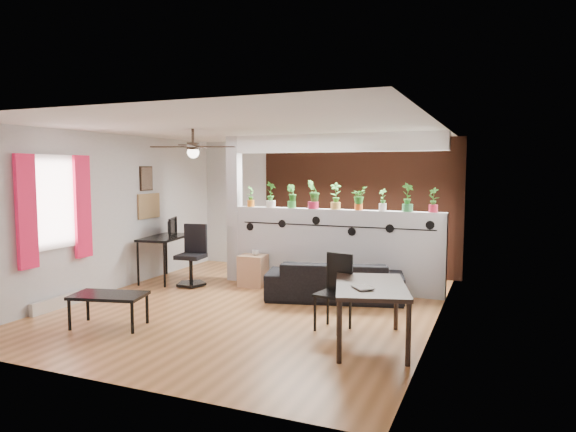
{
  "coord_description": "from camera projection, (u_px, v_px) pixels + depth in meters",
  "views": [
    {
      "loc": [
        3.34,
        -6.67,
        2.02
      ],
      "look_at": [
        0.31,
        0.6,
        1.3
      ],
      "focal_mm": 32.0,
      "sensor_mm": 36.0,
      "label": 1
    }
  ],
  "objects": [
    {
      "name": "room_shell",
      "position": [
        252.0,
        219.0,
        7.48
      ],
      "size": [
        6.3,
        7.1,
        2.9
      ],
      "color": "#9A6032",
      "rests_on": "ground"
    },
    {
      "name": "partition_wall",
      "position": [
        335.0,
        249.0,
        8.61
      ],
      "size": [
        3.6,
        0.18,
        1.35
      ],
      "primitive_type": "cube",
      "color": "#BCBCC1",
      "rests_on": "ground"
    },
    {
      "name": "ceiling_header",
      "position": [
        336.0,
        143.0,
        8.45
      ],
      "size": [
        3.6,
        0.18,
        0.3
      ],
      "primitive_type": "cube",
      "color": "white",
      "rests_on": "room_shell"
    },
    {
      "name": "pier_column",
      "position": [
        234.0,
        209.0,
        9.28
      ],
      "size": [
        0.22,
        0.2,
        2.6
      ],
      "primitive_type": "cube",
      "color": "#BCBCC1",
      "rests_on": "ground"
    },
    {
      "name": "brick_panel",
      "position": [
        358.0,
        206.0,
        9.9
      ],
      "size": [
        3.9,
        0.05,
        2.6
      ],
      "primitive_type": "cube",
      "color": "#99472C",
      "rests_on": "ground"
    },
    {
      "name": "vine_decal",
      "position": [
        334.0,
        226.0,
        8.48
      ],
      "size": [
        3.31,
        0.01,
        0.3
      ],
      "color": "black",
      "rests_on": "partition_wall"
    },
    {
      "name": "window_assembly",
      "position": [
        55.0,
        205.0,
        7.33
      ],
      "size": [
        0.09,
        1.3,
        1.55
      ],
      "color": "white",
      "rests_on": "room_shell"
    },
    {
      "name": "baseboard_heater",
      "position": [
        60.0,
        302.0,
        7.45
      ],
      "size": [
        0.08,
        1.0,
        0.18
      ],
      "primitive_type": "cube",
      "color": "silver",
      "rests_on": "ground"
    },
    {
      "name": "corkboard",
      "position": [
        149.0,
        206.0,
        9.33
      ],
      "size": [
        0.03,
        0.6,
        0.45
      ],
      "primitive_type": "cube",
      "color": "olive",
      "rests_on": "room_shell"
    },
    {
      "name": "framed_art",
      "position": [
        146.0,
        178.0,
        9.24
      ],
      "size": [
        0.03,
        0.34,
        0.44
      ],
      "color": "#8C7259",
      "rests_on": "room_shell"
    },
    {
      "name": "ceiling_fan",
      "position": [
        193.0,
        149.0,
        7.41
      ],
      "size": [
        1.19,
        1.19,
        0.43
      ],
      "color": "black",
      "rests_on": "room_shell"
    },
    {
      "name": "potted_plant_0",
      "position": [
        251.0,
        195.0,
        9.13
      ],
      "size": [
        0.15,
        0.19,
        0.38
      ],
      "color": "orange",
      "rests_on": "partition_wall"
    },
    {
      "name": "potted_plant_1",
      "position": [
        271.0,
        194.0,
        8.98
      ],
      "size": [
        0.29,
        0.26,
        0.46
      ],
      "color": "white",
      "rests_on": "partition_wall"
    },
    {
      "name": "potted_plant_2",
      "position": [
        292.0,
        195.0,
        8.83
      ],
      "size": [
        0.21,
        0.17,
        0.41
      ],
      "color": "green",
      "rests_on": "partition_wall"
    },
    {
      "name": "potted_plant_3",
      "position": [
        313.0,
        194.0,
        8.67
      ],
      "size": [
        0.33,
        0.33,
        0.48
      ],
      "color": "#BF1E43",
      "rests_on": "partition_wall"
    },
    {
      "name": "potted_plant_4",
      "position": [
        336.0,
        195.0,
        8.53
      ],
      "size": [
        0.27,
        0.23,
        0.45
      ],
      "color": "gold",
      "rests_on": "partition_wall"
    },
    {
      "name": "potted_plant_5",
      "position": [
        359.0,
        198.0,
        8.38
      ],
      "size": [
        0.18,
        0.21,
        0.38
      ],
      "color": "#CE5318",
      "rests_on": "partition_wall"
    },
    {
      "name": "potted_plant_6",
      "position": [
        383.0,
        199.0,
        8.23
      ],
      "size": [
        0.21,
        0.2,
        0.36
      ],
      "color": "white",
      "rests_on": "partition_wall"
    },
    {
      "name": "potted_plant_7",
      "position": [
        408.0,
        196.0,
        8.07
      ],
      "size": [
        0.29,
        0.27,
        0.46
      ],
      "color": "#328A47",
      "rests_on": "partition_wall"
    },
    {
      "name": "potted_plant_8",
      "position": [
        434.0,
        199.0,
        7.92
      ],
      "size": [
        0.25,
        0.24,
        0.39
      ],
      "color": "red",
      "rests_on": "partition_wall"
    },
    {
      "name": "sofa",
      "position": [
        335.0,
        281.0,
        7.94
      ],
      "size": [
        2.12,
        1.25,
        0.58
      ],
      "primitive_type": "imported",
      "rotation": [
        0.0,
        0.0,
        3.39
      ],
      "color": "black",
      "rests_on": "ground"
    },
    {
      "name": "cube_shelf",
      "position": [
        253.0,
        271.0,
        8.86
      ],
      "size": [
        0.47,
        0.42,
        0.54
      ],
      "primitive_type": "cube",
      "rotation": [
        0.0,
        0.0,
        0.07
      ],
      "color": "tan",
      "rests_on": "ground"
    },
    {
      "name": "cup",
      "position": [
        255.0,
        253.0,
        8.81
      ],
      "size": [
        0.14,
        0.14,
        0.1
      ],
      "primitive_type": "imported",
      "rotation": [
        0.0,
        0.0,
        -0.14
      ],
      "color": "gray",
      "rests_on": "cube_shelf"
    },
    {
      "name": "computer_desk",
      "position": [
        165.0,
        241.0,
        9.28
      ],
      "size": [
        0.74,
        1.19,
        0.81
      ],
      "color": "black",
      "rests_on": "ground"
    },
    {
      "name": "monitor",
      "position": [
        170.0,
        231.0,
        9.4
      ],
      "size": [
        0.31,
        0.17,
        0.18
      ],
      "primitive_type": "imported",
      "rotation": [
        0.0,
        0.0,
        1.96
      ],
      "color": "black",
      "rests_on": "computer_desk"
    },
    {
      "name": "office_chair",
      "position": [
        192.0,
        259.0,
        8.89
      ],
      "size": [
        0.54,
        0.54,
        1.04
      ],
      "color": "black",
      "rests_on": "ground"
    },
    {
      "name": "dining_table",
      "position": [
        371.0,
        291.0,
        5.86
      ],
      "size": [
        1.12,
        1.46,
        0.71
      ],
      "color": "black",
      "rests_on": "ground"
    },
    {
      "name": "book",
      "position": [
        355.0,
        288.0,
        5.61
      ],
      "size": [
        0.29,
        0.29,
        0.02
      ],
      "primitive_type": "imported",
      "rotation": [
        0.0,
        0.0,
        0.72
      ],
      "color": "gray",
      "rests_on": "dining_table"
    },
    {
      "name": "folding_chair",
      "position": [
        336.0,
        285.0,
        6.48
      ],
      "size": [
        0.45,
        0.45,
        0.95
      ],
      "color": "black",
      "rests_on": "ground"
    },
    {
      "name": "coffee_table",
      "position": [
        109.0,
        297.0,
        6.56
      ],
      "size": [
        1.01,
        0.71,
        0.43
      ],
      "color": "black",
      "rests_on": "ground"
    }
  ]
}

